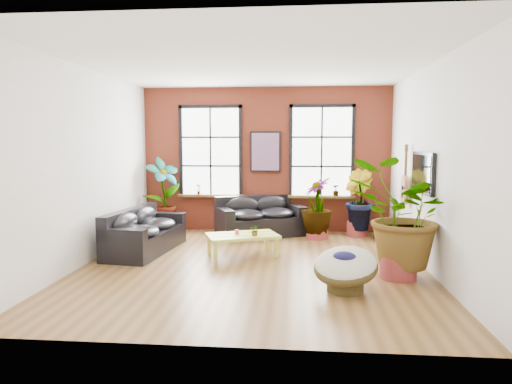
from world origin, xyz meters
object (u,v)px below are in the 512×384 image
(coffee_table, at_px, (242,237))
(papasan_chair, at_px, (346,267))
(sofa_left, at_px, (143,232))
(sofa_back, at_px, (260,218))

(coffee_table, xyz_separation_m, papasan_chair, (1.75, -1.92, -0.02))
(sofa_left, bearing_deg, coffee_table, -89.57)
(sofa_left, bearing_deg, sofa_back, -43.85)
(sofa_back, bearing_deg, coffee_table, -119.56)
(sofa_back, xyz_separation_m, sofa_left, (-2.19, -1.82, -0.03))
(sofa_back, relative_size, coffee_table, 1.46)
(papasan_chair, bearing_deg, sofa_left, 173.63)
(sofa_left, height_order, coffee_table, sofa_left)
(sofa_back, xyz_separation_m, coffee_table, (-0.17, -2.03, -0.04))
(papasan_chair, bearing_deg, sofa_back, 134.92)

